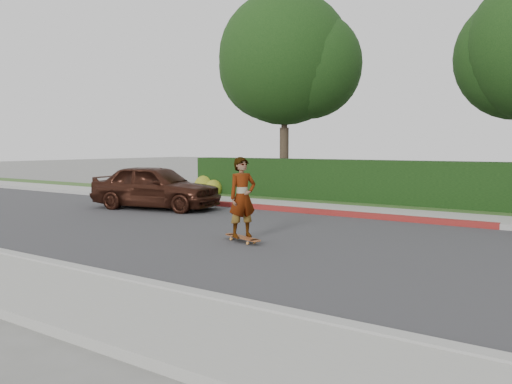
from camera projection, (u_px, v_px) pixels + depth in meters
ground at (405, 256)px, 8.93m from camera, size 120.00×120.00×0.00m
road at (405, 256)px, 8.93m from camera, size 60.00×8.00×0.01m
curb_near at (293, 318)px, 5.52m from camera, size 60.00×0.20×0.15m
sidewalk_near at (246, 346)px, 4.78m from camera, size 60.00×1.60×0.12m
curb_far at (456, 223)px, 12.32m from camera, size 60.00×0.20×0.15m
curb_red_section at (282, 209)px, 15.08m from camera, size 12.00×0.21×0.15m
sidewalk_far at (463, 219)px, 13.07m from camera, size 60.00×1.60×0.12m
planting_strip at (475, 213)px, 14.40m from camera, size 60.00×1.60×0.10m
hedge at (382, 183)px, 16.48m from camera, size 15.00×1.00×1.50m
flowering_shrub at (208, 187)px, 20.00m from camera, size 1.40×1.00×0.90m
tree_left at (287, 63)px, 19.79m from camera, size 5.99×5.21×8.00m
skateboard at (243, 238)px, 10.23m from camera, size 1.11×0.57×0.10m
skateboarder at (242, 197)px, 10.15m from camera, size 0.62×0.71×1.64m
car_maroon at (156, 187)px, 15.61m from camera, size 4.36×2.44×1.40m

